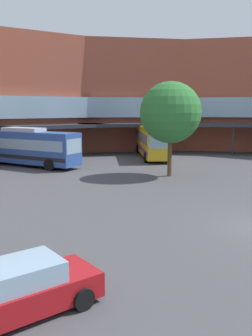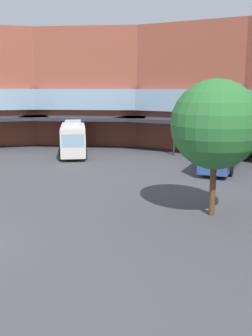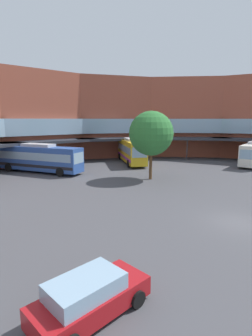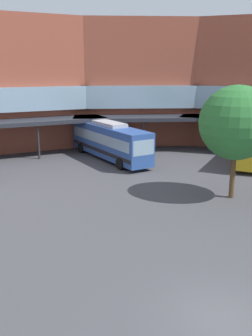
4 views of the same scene
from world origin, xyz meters
name	(u,v)px [view 4 (image 4 of 4)]	position (x,y,z in m)	size (l,w,h in m)	color
ground_plane	(222,319)	(0.00, 0.00, 0.00)	(120.13, 120.13, 0.00)	#47474C
station_building	(156,93)	(0.00, 19.44, 6.99)	(76.19, 45.79, 14.50)	#9E4C38
bus_2	(109,140)	(-3.74, 25.78, 1.92)	(7.97, 12.09, 3.80)	#2D519E
plaza_tree	(236,123)	(4.77, 13.40, 5.36)	(5.12, 5.12, 7.93)	brown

